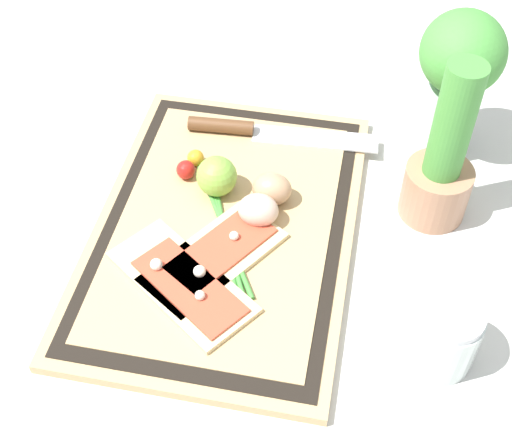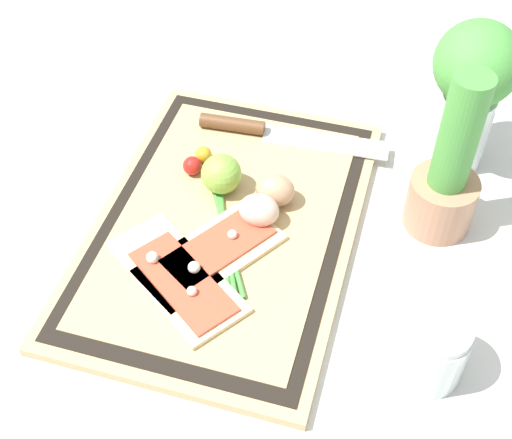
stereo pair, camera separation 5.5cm
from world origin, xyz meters
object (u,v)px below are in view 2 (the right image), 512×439
(pizza_slice_far, at_px, (212,253))
(knife, at_px, (262,130))
(pizza_slice_near, at_px, (177,277))
(cherry_tomato_yellow, at_px, (203,155))
(sauce_jar, at_px, (430,351))
(egg_pink, at_px, (259,210))
(lime, at_px, (221,174))
(herb_glass, at_px, (471,85))
(herb_pot, at_px, (447,178))
(cherry_tomato_red, at_px, (192,166))
(egg_brown, at_px, (275,190))

(pizza_slice_far, relative_size, knife, 0.72)
(pizza_slice_near, height_order, cherry_tomato_yellow, cherry_tomato_yellow)
(pizza_slice_far, bearing_deg, sauce_jar, 74.34)
(pizza_slice_far, xyz_separation_m, cherry_tomato_yellow, (-0.17, -0.07, 0.01))
(egg_pink, distance_m, lime, 0.08)
(lime, relative_size, cherry_tomato_yellow, 2.30)
(egg_pink, xyz_separation_m, cherry_tomato_yellow, (-0.09, -0.11, -0.01))
(knife, bearing_deg, egg_pink, 14.48)
(pizza_slice_far, relative_size, lime, 3.67)
(egg_pink, bearing_deg, knife, -165.52)
(sauce_jar, relative_size, herb_glass, 0.40)
(pizza_slice_near, bearing_deg, herb_pot, 124.23)
(cherry_tomato_red, distance_m, cherry_tomato_yellow, 0.03)
(cherry_tomato_yellow, height_order, sauce_jar, sauce_jar)
(knife, relative_size, herb_glass, 1.28)
(knife, height_order, egg_brown, egg_brown)
(herb_pot, xyz_separation_m, herb_glass, (-0.14, 0.01, 0.05))
(pizza_slice_near, distance_m, egg_brown, 0.19)
(lime, xyz_separation_m, herb_pot, (-0.04, 0.30, 0.04))
(pizza_slice_far, xyz_separation_m, herb_pot, (-0.16, 0.28, 0.06))
(lime, bearing_deg, knife, 170.00)
(lime, xyz_separation_m, cherry_tomato_red, (-0.02, -0.05, -0.01))
(pizza_slice_far, bearing_deg, cherry_tomato_yellow, -157.77)
(cherry_tomato_yellow, distance_m, sauce_jar, 0.44)
(sauce_jar, bearing_deg, cherry_tomato_yellow, -124.80)
(cherry_tomato_red, distance_m, herb_pot, 0.36)
(pizza_slice_far, distance_m, cherry_tomato_yellow, 0.18)
(pizza_slice_far, xyz_separation_m, knife, (-0.25, -0.00, 0.00))
(cherry_tomato_yellow, bearing_deg, lime, 42.83)
(pizza_slice_far, distance_m, knife, 0.25)
(cherry_tomato_yellow, relative_size, herb_pot, 0.10)
(egg_pink, relative_size, sauce_jar, 0.60)
(pizza_slice_near, distance_m, egg_pink, 0.15)
(egg_pink, bearing_deg, cherry_tomato_red, -118.85)
(egg_pink, distance_m, cherry_tomato_red, 0.14)
(lime, relative_size, sauce_jar, 0.62)
(lime, bearing_deg, pizza_slice_far, 11.73)
(egg_pink, distance_m, herb_glass, 0.34)
(knife, distance_m, cherry_tomato_red, 0.13)
(cherry_tomato_red, bearing_deg, cherry_tomato_yellow, 165.77)
(egg_brown, distance_m, cherry_tomato_yellow, 0.13)
(herb_pot, bearing_deg, egg_pink, -70.42)
(cherry_tomato_red, height_order, cherry_tomato_yellow, cherry_tomato_red)
(cherry_tomato_red, bearing_deg, pizza_slice_near, 13.67)
(lime, distance_m, cherry_tomato_yellow, 0.07)
(egg_pink, bearing_deg, herb_glass, 132.54)
(cherry_tomato_red, bearing_deg, knife, 146.30)
(pizza_slice_far, distance_m, lime, 0.13)
(pizza_slice_far, height_order, knife, pizza_slice_far)
(knife, height_order, cherry_tomato_yellow, cherry_tomato_yellow)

